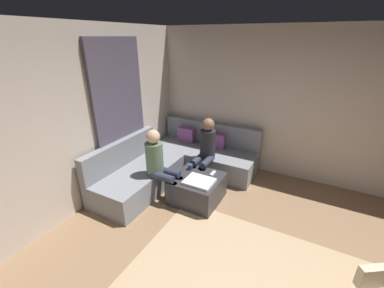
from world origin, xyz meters
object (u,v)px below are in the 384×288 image
ottoman (197,188)px  person_on_couch_side (160,163)px  sectional_couch (177,162)px  person_on_couch_back (205,149)px  game_remote (213,173)px  coffee_mug (190,167)px

ottoman → person_on_couch_side: person_on_couch_side is taller
ottoman → person_on_couch_side: size_ratio=0.63×
sectional_couch → person_on_couch_back: (0.56, 0.06, 0.38)m
sectional_couch → person_on_couch_back: person_on_couch_back is taller
game_remote → coffee_mug: bearing=-174.3°
coffee_mug → person_on_couch_side: person_on_couch_side is taller
ottoman → game_remote: (0.18, 0.22, 0.22)m
coffee_mug → person_on_couch_back: (0.09, 0.40, 0.19)m
game_remote → person_on_couch_back: 0.53m
person_on_couch_side → ottoman: bearing=114.0°
game_remote → person_on_couch_side: (-0.72, -0.46, 0.23)m
ottoman → coffee_mug: 0.38m
ottoman → person_on_couch_side: 0.74m
ottoman → game_remote: 0.36m
person_on_couch_back → person_on_couch_side: (-0.41, -0.82, 0.00)m
coffee_mug → game_remote: (0.40, 0.04, -0.04)m
person_on_couch_side → sectional_couch: bearing=-169.1°
game_remote → ottoman: bearing=-129.3°
ottoman → game_remote: bearing=50.7°
game_remote → sectional_couch: bearing=160.7°
ottoman → coffee_mug: size_ratio=8.00×
ottoman → game_remote: size_ratio=5.07×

